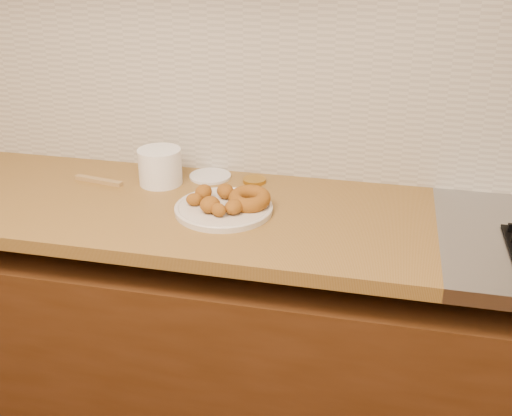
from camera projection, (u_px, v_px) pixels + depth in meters
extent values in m
cube|color=beige|center=(281.00, 34.00, 1.81)|extent=(4.00, 0.02, 2.70)
cube|color=#482712|center=(258.00, 353.00, 1.95)|extent=(3.60, 0.60, 0.77)
cube|color=olive|center=(55.00, 197.00, 1.87)|extent=(2.30, 0.62, 0.04)
cube|color=beige|center=(279.00, 84.00, 1.87)|extent=(3.60, 0.02, 0.60)
cylinder|color=beige|center=(224.00, 209.00, 1.72)|extent=(0.28, 0.28, 0.02)
torus|color=#9D5F1C|center=(249.00, 199.00, 1.72)|extent=(0.13, 0.13, 0.06)
ellipsoid|color=#9D5F1C|center=(204.00, 192.00, 1.75)|extent=(0.06, 0.07, 0.05)
ellipsoid|color=#9D5F1C|center=(194.00, 199.00, 1.72)|extent=(0.05, 0.05, 0.04)
ellipsoid|color=#9D5F1C|center=(210.00, 205.00, 1.68)|extent=(0.07, 0.07, 0.05)
ellipsoid|color=#9D5F1C|center=(218.00, 210.00, 1.65)|extent=(0.06, 0.05, 0.04)
ellipsoid|color=#9D5F1C|center=(225.00, 191.00, 1.77)|extent=(0.07, 0.08, 0.04)
ellipsoid|color=#9D5F1C|center=(234.00, 207.00, 1.67)|extent=(0.06, 0.07, 0.04)
cylinder|color=white|center=(160.00, 167.00, 1.89)|extent=(0.14, 0.14, 0.11)
cylinder|color=silver|center=(210.00, 176.00, 1.96)|extent=(0.14, 0.14, 0.01)
cylinder|color=#B9892C|center=(254.00, 180.00, 1.92)|extent=(0.10, 0.10, 0.01)
cube|color=#9D7B47|center=(99.00, 181.00, 1.92)|extent=(0.17, 0.05, 0.01)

